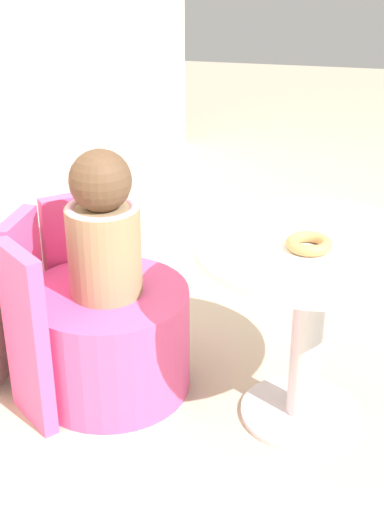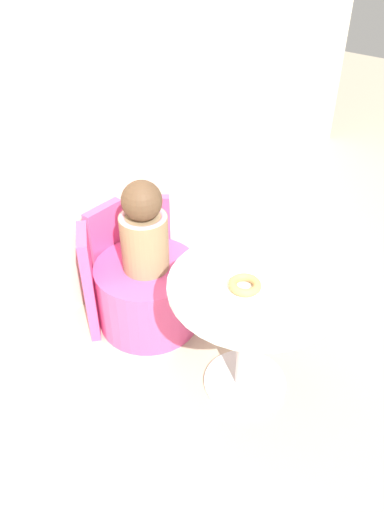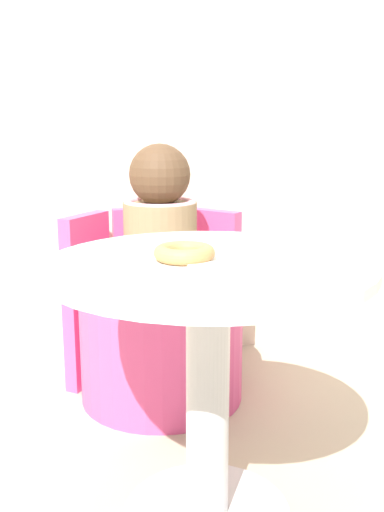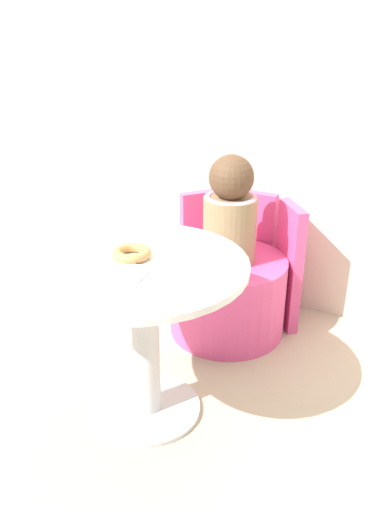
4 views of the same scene
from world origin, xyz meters
name	(u,v)px [view 1 (image 1 of 4)]	position (x,y,z in m)	size (l,w,h in m)	color
ground_plane	(314,424)	(0.00, 0.00, 0.00)	(12.00, 12.00, 0.00)	#B7A88E
round_table	(311,294)	(0.04, 0.05, 0.46)	(0.73, 0.73, 0.64)	silver
tub_chair	(110,339)	(0.07, 0.72, 0.19)	(0.55, 0.55, 0.38)	#E54C8C
booth_backrest	(44,302)	(0.07, 0.95, 0.31)	(0.65, 0.24, 0.62)	#E54C8C
child_figure	(103,228)	(0.07, 0.72, 0.61)	(0.24, 0.24, 0.49)	#937A56
donut	(309,244)	(-0.01, 0.06, 0.65)	(0.14, 0.14, 0.03)	tan
paper_napkin	(346,243)	(0.05, -0.04, 0.64)	(0.14, 0.14, 0.01)	silver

